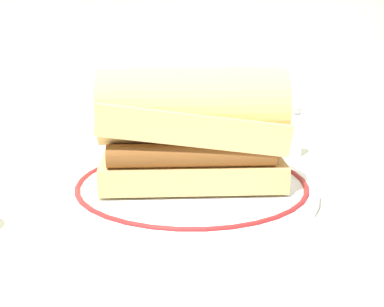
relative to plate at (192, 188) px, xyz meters
name	(u,v)px	position (x,y,z in m)	size (l,w,h in m)	color
ground_plane	(182,208)	(-0.03, -0.03, -0.01)	(1.50, 1.50, 0.00)	beige
plate	(192,188)	(0.00, 0.00, 0.00)	(0.26, 0.26, 0.01)	white
sausage_sandwich	(192,127)	(0.00, 0.00, 0.06)	(0.21, 0.16, 0.12)	#DDB268
salt_shaker	(291,127)	(0.18, 0.07, 0.03)	(0.03, 0.03, 0.08)	white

